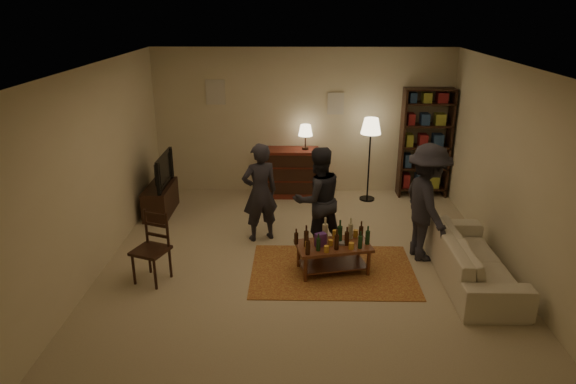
{
  "coord_description": "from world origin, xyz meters",
  "views": [
    {
      "loc": [
        -0.09,
        -6.4,
        3.44
      ],
      "look_at": [
        -0.22,
        0.1,
        1.03
      ],
      "focal_mm": 32.0,
      "sensor_mm": 36.0,
      "label": 1
    }
  ],
  "objects_px": {
    "tv_stand": "(160,192)",
    "person_left": "(260,192)",
    "coffee_table": "(333,246)",
    "dining_chair": "(153,245)",
    "person_right": "(318,199)",
    "sofa": "(473,259)",
    "person_by_sofa": "(427,203)",
    "dresser": "(292,171)",
    "floor_lamp": "(371,132)",
    "bookshelf": "(425,142)"
  },
  "relations": [
    {
      "from": "bookshelf",
      "to": "person_by_sofa",
      "type": "height_order",
      "value": "bookshelf"
    },
    {
      "from": "person_left",
      "to": "person_right",
      "type": "height_order",
      "value": "person_right"
    },
    {
      "from": "floor_lamp",
      "to": "person_right",
      "type": "distance_m",
      "value": 2.32
    },
    {
      "from": "coffee_table",
      "to": "tv_stand",
      "type": "xyz_separation_m",
      "value": [
        -2.84,
        2.01,
        0.01
      ]
    },
    {
      "from": "dining_chair",
      "to": "dresser",
      "type": "xyz_separation_m",
      "value": [
        1.76,
        3.17,
        -0.02
      ]
    },
    {
      "from": "dresser",
      "to": "sofa",
      "type": "xyz_separation_m",
      "value": [
        2.39,
        -3.11,
        -0.17
      ]
    },
    {
      "from": "dresser",
      "to": "person_by_sofa",
      "type": "relative_size",
      "value": 0.81
    },
    {
      "from": "floor_lamp",
      "to": "sofa",
      "type": "relative_size",
      "value": 0.74
    },
    {
      "from": "bookshelf",
      "to": "person_right",
      "type": "relative_size",
      "value": 1.29
    },
    {
      "from": "tv_stand",
      "to": "sofa",
      "type": "distance_m",
      "value": 5.14
    },
    {
      "from": "tv_stand",
      "to": "person_left",
      "type": "bearing_deg",
      "value": -29.22
    },
    {
      "from": "tv_stand",
      "to": "person_left",
      "type": "relative_size",
      "value": 0.69
    },
    {
      "from": "sofa",
      "to": "person_by_sofa",
      "type": "distance_m",
      "value": 0.97
    },
    {
      "from": "floor_lamp",
      "to": "sofa",
      "type": "xyz_separation_m",
      "value": [
        1.0,
        -2.91,
        -0.98
      ]
    },
    {
      "from": "coffee_table",
      "to": "sofa",
      "type": "distance_m",
      "value": 1.82
    },
    {
      "from": "bookshelf",
      "to": "person_left",
      "type": "height_order",
      "value": "bookshelf"
    },
    {
      "from": "tv_stand",
      "to": "person_by_sofa",
      "type": "bearing_deg",
      "value": -20.72
    },
    {
      "from": "dining_chair",
      "to": "person_left",
      "type": "relative_size",
      "value": 0.62
    },
    {
      "from": "dining_chair",
      "to": "person_right",
      "type": "height_order",
      "value": "person_right"
    },
    {
      "from": "sofa",
      "to": "person_by_sofa",
      "type": "height_order",
      "value": "person_by_sofa"
    },
    {
      "from": "bookshelf",
      "to": "floor_lamp",
      "type": "xyz_separation_m",
      "value": [
        -1.04,
        -0.27,
        0.26
      ]
    },
    {
      "from": "floor_lamp",
      "to": "person_right",
      "type": "xyz_separation_m",
      "value": [
        -1.0,
        -2.03,
        -0.51
      ]
    },
    {
      "from": "sofa",
      "to": "person_left",
      "type": "distance_m",
      "value": 3.13
    },
    {
      "from": "dresser",
      "to": "sofa",
      "type": "relative_size",
      "value": 0.65
    },
    {
      "from": "coffee_table",
      "to": "dining_chair",
      "type": "height_order",
      "value": "dining_chair"
    },
    {
      "from": "bookshelf",
      "to": "person_left",
      "type": "bearing_deg",
      "value": -145.62
    },
    {
      "from": "coffee_table",
      "to": "person_by_sofa",
      "type": "bearing_deg",
      "value": 18.74
    },
    {
      "from": "person_left",
      "to": "person_right",
      "type": "bearing_deg",
      "value": 136.1
    },
    {
      "from": "bookshelf",
      "to": "person_left",
      "type": "xyz_separation_m",
      "value": [
        -2.9,
        -1.98,
        -0.27
      ]
    },
    {
      "from": "coffee_table",
      "to": "sofa",
      "type": "height_order",
      "value": "coffee_table"
    },
    {
      "from": "person_by_sofa",
      "to": "dining_chair",
      "type": "bearing_deg",
      "value": 91.08
    },
    {
      "from": "coffee_table",
      "to": "tv_stand",
      "type": "height_order",
      "value": "tv_stand"
    },
    {
      "from": "coffee_table",
      "to": "person_left",
      "type": "xyz_separation_m",
      "value": [
        -1.05,
        1.01,
        0.39
      ]
    },
    {
      "from": "bookshelf",
      "to": "sofa",
      "type": "height_order",
      "value": "bookshelf"
    },
    {
      "from": "coffee_table",
      "to": "person_by_sofa",
      "type": "relative_size",
      "value": 0.64
    },
    {
      "from": "bookshelf",
      "to": "person_right",
      "type": "bearing_deg",
      "value": -131.63
    },
    {
      "from": "bookshelf",
      "to": "dresser",
      "type": "bearing_deg",
      "value": -178.43
    },
    {
      "from": "dining_chair",
      "to": "tv_stand",
      "type": "distance_m",
      "value": 2.31
    },
    {
      "from": "person_left",
      "to": "person_by_sofa",
      "type": "bearing_deg",
      "value": 142.83
    },
    {
      "from": "person_left",
      "to": "person_by_sofa",
      "type": "distance_m",
      "value": 2.42
    },
    {
      "from": "coffee_table",
      "to": "dining_chair",
      "type": "relative_size",
      "value": 1.13
    },
    {
      "from": "coffee_table",
      "to": "person_by_sofa",
      "type": "xyz_separation_m",
      "value": [
        1.31,
        0.44,
        0.46
      ]
    },
    {
      "from": "bookshelf",
      "to": "dining_chair",
      "type": "bearing_deg",
      "value": -142.42
    },
    {
      "from": "sofa",
      "to": "coffee_table",
      "type": "bearing_deg",
      "value": 84.03
    },
    {
      "from": "dresser",
      "to": "person_right",
      "type": "bearing_deg",
      "value": -79.95
    },
    {
      "from": "coffee_table",
      "to": "floor_lamp",
      "type": "height_order",
      "value": "floor_lamp"
    },
    {
      "from": "person_left",
      "to": "floor_lamp",
      "type": "bearing_deg",
      "value": -160.89
    },
    {
      "from": "person_by_sofa",
      "to": "dresser",
      "type": "bearing_deg",
      "value": 27.8
    },
    {
      "from": "person_right",
      "to": "dresser",
      "type": "bearing_deg",
      "value": -103.53
    },
    {
      "from": "coffee_table",
      "to": "person_right",
      "type": "bearing_deg",
      "value": 105.37
    }
  ]
}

